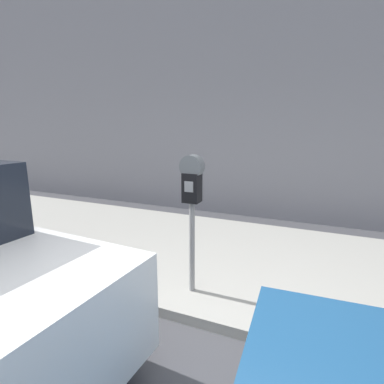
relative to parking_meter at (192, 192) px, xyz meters
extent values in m
cube|color=#ADAAA3|center=(0.46, 1.00, -1.07)|extent=(24.00, 2.80, 0.10)
cube|color=gray|center=(0.46, 3.24, 1.87)|extent=(24.00, 0.30, 5.98)
cylinder|color=gray|center=(0.00, 0.00, -0.56)|extent=(0.06, 0.06, 0.93)
cube|color=black|center=(0.00, 0.00, 0.05)|extent=(0.16, 0.14, 0.28)
cube|color=gray|center=(0.00, -0.07, 0.07)|extent=(0.09, 0.01, 0.10)
cylinder|color=slate|center=(0.00, 0.00, 0.25)|extent=(0.22, 0.11, 0.22)
cylinder|color=black|center=(-0.69, -1.03, -0.80)|extent=(0.66, 0.25, 0.65)
camera|label=1|loc=(1.10, -2.54, 0.61)|focal=28.00mm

